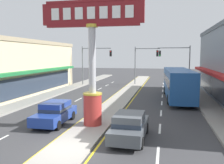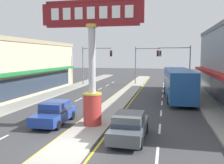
{
  "view_description": "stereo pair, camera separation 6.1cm",
  "coord_description": "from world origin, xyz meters",
  "px_view_note": "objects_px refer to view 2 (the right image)",
  "views": [
    {
      "loc": [
        4.68,
        -11.02,
        4.76
      ],
      "look_at": [
        0.44,
        8.34,
        2.6
      ],
      "focal_mm": 38.96,
      "sensor_mm": 36.0,
      "label": 1
    },
    {
      "loc": [
        4.74,
        -11.01,
        4.76
      ],
      "look_at": [
        0.44,
        8.34,
        2.6
      ],
      "focal_mm": 38.96,
      "sensor_mm": 36.0,
      "label": 2
    }
  ],
  "objects_px": {
    "district_sign": "(92,63)",
    "sedan_near_right_lane": "(55,112)",
    "traffic_light_median_far": "(145,59)",
    "traffic_light_left_side": "(93,59)",
    "bus_near_left_lane": "(178,82)",
    "sedan_far_right_lane": "(129,126)",
    "traffic_light_right_side": "(177,59)",
    "storefront_left": "(8,68)"
  },
  "relations": [
    {
      "from": "traffic_light_right_side",
      "to": "bus_near_left_lane",
      "type": "xyz_separation_m",
      "value": [
        -0.29,
        -9.81,
        -2.38
      ]
    },
    {
      "from": "traffic_light_median_far",
      "to": "sedan_far_right_lane",
      "type": "height_order",
      "value": "traffic_light_median_far"
    },
    {
      "from": "traffic_light_left_side",
      "to": "bus_near_left_lane",
      "type": "bearing_deg",
      "value": -37.3
    },
    {
      "from": "sedan_far_right_lane",
      "to": "traffic_light_right_side",
      "type": "bearing_deg",
      "value": 81.37
    },
    {
      "from": "district_sign",
      "to": "traffic_light_right_side",
      "type": "relative_size",
      "value": 1.32
    },
    {
      "from": "storefront_left",
      "to": "sedan_far_right_lane",
      "type": "height_order",
      "value": "storefront_left"
    },
    {
      "from": "storefront_left",
      "to": "traffic_light_median_far",
      "type": "height_order",
      "value": "storefront_left"
    },
    {
      "from": "traffic_light_left_side",
      "to": "sedan_near_right_lane",
      "type": "bearing_deg",
      "value": -80.41
    },
    {
      "from": "traffic_light_left_side",
      "to": "traffic_light_right_side",
      "type": "xyz_separation_m",
      "value": [
        12.75,
        0.32,
        0.0
      ]
    },
    {
      "from": "storefront_left",
      "to": "bus_near_left_lane",
      "type": "distance_m",
      "value": 20.22
    },
    {
      "from": "traffic_light_left_side",
      "to": "traffic_light_right_side",
      "type": "distance_m",
      "value": 12.75
    },
    {
      "from": "traffic_light_left_side",
      "to": "traffic_light_right_side",
      "type": "relative_size",
      "value": 1.0
    },
    {
      "from": "district_sign",
      "to": "traffic_light_median_far",
      "type": "height_order",
      "value": "district_sign"
    },
    {
      "from": "bus_near_left_lane",
      "to": "traffic_light_left_side",
      "type": "bearing_deg",
      "value": 142.7
    },
    {
      "from": "traffic_light_left_side",
      "to": "sedan_near_right_lane",
      "type": "xyz_separation_m",
      "value": [
        3.58,
        -21.2,
        -3.46
      ]
    },
    {
      "from": "traffic_light_median_far",
      "to": "sedan_far_right_lane",
      "type": "xyz_separation_m",
      "value": [
        1.43,
        -26.38,
        -3.41
      ]
    },
    {
      "from": "district_sign",
      "to": "sedan_near_right_lane",
      "type": "relative_size",
      "value": 1.88
    },
    {
      "from": "district_sign",
      "to": "sedan_far_right_lane",
      "type": "relative_size",
      "value": 1.88
    },
    {
      "from": "traffic_light_right_side",
      "to": "district_sign",
      "type": "bearing_deg",
      "value": -106.41
    },
    {
      "from": "traffic_light_left_side",
      "to": "district_sign",
      "type": "bearing_deg",
      "value": -73.36
    },
    {
      "from": "traffic_light_median_far",
      "to": "sedan_near_right_lane",
      "type": "xyz_separation_m",
      "value": [
        -4.15,
        -24.27,
        -3.41
      ]
    },
    {
      "from": "district_sign",
      "to": "traffic_light_median_far",
      "type": "xyz_separation_m",
      "value": [
        1.36,
        24.4,
        -0.11
      ]
    },
    {
      "from": "district_sign",
      "to": "traffic_light_right_side",
      "type": "xyz_separation_m",
      "value": [
        6.37,
        21.65,
        -0.06
      ]
    },
    {
      "from": "storefront_left",
      "to": "bus_near_left_lane",
      "type": "relative_size",
      "value": 1.92
    },
    {
      "from": "district_sign",
      "to": "sedan_near_right_lane",
      "type": "height_order",
      "value": "district_sign"
    },
    {
      "from": "district_sign",
      "to": "bus_near_left_lane",
      "type": "bearing_deg",
      "value": 62.78
    },
    {
      "from": "storefront_left",
      "to": "traffic_light_right_side",
      "type": "height_order",
      "value": "storefront_left"
    },
    {
      "from": "storefront_left",
      "to": "bus_near_left_lane",
      "type": "height_order",
      "value": "storefront_left"
    },
    {
      "from": "sedan_near_right_lane",
      "to": "sedan_far_right_lane",
      "type": "relative_size",
      "value": 1.0
    },
    {
      "from": "traffic_light_median_far",
      "to": "traffic_light_left_side",
      "type": "bearing_deg",
      "value": -158.36
    },
    {
      "from": "traffic_light_right_side",
      "to": "traffic_light_median_far",
      "type": "height_order",
      "value": "same"
    },
    {
      "from": "sedan_near_right_lane",
      "to": "bus_near_left_lane",
      "type": "bearing_deg",
      "value": 52.84
    },
    {
      "from": "traffic_light_left_side",
      "to": "traffic_light_right_side",
      "type": "height_order",
      "value": "same"
    },
    {
      "from": "traffic_light_right_side",
      "to": "storefront_left",
      "type": "bearing_deg",
      "value": -152.09
    },
    {
      "from": "traffic_light_right_side",
      "to": "sedan_far_right_lane",
      "type": "distance_m",
      "value": 24.15
    },
    {
      "from": "district_sign",
      "to": "traffic_light_right_side",
      "type": "distance_m",
      "value": 22.56
    },
    {
      "from": "traffic_light_median_far",
      "to": "sedan_far_right_lane",
      "type": "bearing_deg",
      "value": -86.91
    },
    {
      "from": "bus_near_left_lane",
      "to": "sedan_far_right_lane",
      "type": "bearing_deg",
      "value": -103.43
    },
    {
      "from": "traffic_light_left_side",
      "to": "bus_near_left_lane",
      "type": "distance_m",
      "value": 15.84
    },
    {
      "from": "traffic_light_median_far",
      "to": "bus_near_left_lane",
      "type": "relative_size",
      "value": 0.55
    },
    {
      "from": "district_sign",
      "to": "traffic_light_left_side",
      "type": "relative_size",
      "value": 1.32
    },
    {
      "from": "sedan_near_right_lane",
      "to": "sedan_far_right_lane",
      "type": "bearing_deg",
      "value": -20.71
    }
  ]
}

